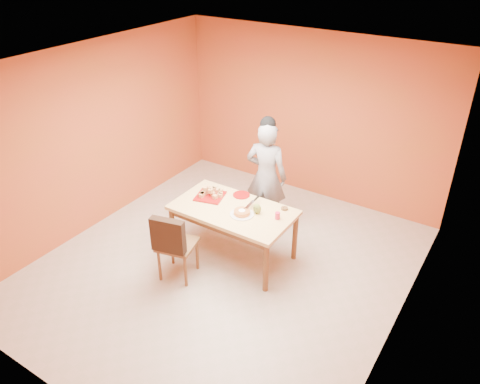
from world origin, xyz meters
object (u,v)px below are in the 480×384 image
Objects in this scene: dining_chair at (176,243)px; checker_tin at (284,208)px; red_dinner_plate at (241,195)px; sponge_cake at (242,212)px; person at (266,177)px; egg_ornament at (257,209)px; dining_table at (233,215)px; pastry_platter at (210,196)px; magenta_glass at (278,216)px.

checker_tin is (0.95, 1.10, 0.26)m from dining_chair.
red_dinner_plate is 0.50m from sponge_cake.
person reaches higher than red_dinner_plate.
egg_ornament is at bearing -33.48° from red_dinner_plate.
dining_chair is 10.91× the size of checker_tin.
dining_table is 0.95× the size of person.
magenta_glass is (1.05, 0.02, 0.04)m from pastry_platter.
red_dinner_plate reaches higher than dining_table.
pastry_platter is (-0.43, -0.80, -0.07)m from person.
dining_table is 0.46m from pastry_platter.
red_dinner_plate is (0.34, 0.26, -0.00)m from pastry_platter.
magenta_glass is at bearing -82.79° from checker_tin.
person is at bearing 128.21° from magenta_glass.
magenta_glass reaches higher than dining_table.
egg_ornament is 0.38m from checker_tin.
red_dinner_plate is (-0.09, -0.54, -0.07)m from person.
sponge_cake is at bearing 90.92° from person.
dining_chair reaches higher than dining_table.
checker_tin is (0.59, -0.54, -0.07)m from person.
magenta_glass is 1.02× the size of checker_tin.
checker_tin is at bearing 45.90° from sponge_cake.
red_dinner_plate is at bearing 62.24° from dining_chair.
egg_ornament is at bearing -174.54° from magenta_glass.
egg_ornament reaches higher than red_dinner_plate.
magenta_glass reaches higher than pastry_platter.
magenta_glass is at bearing 20.75° from sponge_cake.
dining_chair is at bearing -103.94° from red_dinner_plate.
pastry_platter is 3.95× the size of magenta_glass.
red_dinner_plate is 2.53× the size of magenta_glass.
person is at bearing 137.57° from checker_tin.
pastry_platter is (-0.44, 0.09, 0.10)m from dining_table.
person reaches higher than magenta_glass.
egg_ornament is at bearing 102.03° from person.
egg_ornament is at bearing 36.23° from dining_chair.
checker_tin is (0.40, 0.41, -0.02)m from sponge_cake.
egg_ornament reaches higher than dining_table.
sponge_cake is at bearing -159.25° from magenta_glass.
checker_tin is (1.02, 0.26, 0.00)m from pastry_platter.
dining_chair is 10.70× the size of magenta_glass.
pastry_platter is 1.72× the size of sponge_cake.
dining_table is 0.38m from red_dinner_plate.
pastry_platter is at bearing 166.42° from sponge_cake.
dining_table is at bearing -170.69° from magenta_glass.
magenta_glass is at bearing 117.97° from person.
dining_chair is 1.33m from magenta_glass.
person is at bearing 63.83° from dining_chair.
dining_chair is 0.93m from sponge_cake.
dining_table is at bearing -148.89° from checker_tin.
person is at bearing 80.99° from red_dinner_plate.
pastry_platter is 1.56× the size of red_dinner_plate.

